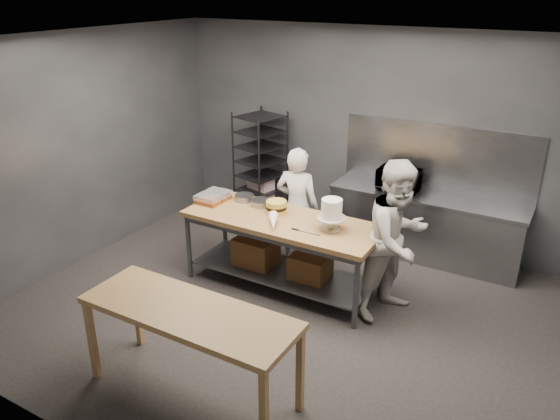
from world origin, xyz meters
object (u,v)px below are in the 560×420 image
at_px(work_table, 281,244).
at_px(chef_right, 397,240).
at_px(chef_behind, 297,207).
at_px(layer_cake, 276,207).
at_px(microwave, 398,180).
at_px(speed_rack, 261,169).
at_px(frosted_cake_stand, 332,211).
at_px(near_counter, 189,318).

relative_size(work_table, chef_right, 1.32).
distance_m(chef_behind, layer_cake, 0.58).
relative_size(chef_right, microwave, 3.36).
xyz_separation_m(work_table, chef_right, (1.40, 0.15, 0.34)).
height_order(work_table, chef_right, chef_right).
relative_size(speed_rack, layer_cake, 6.98).
bearing_deg(microwave, speed_rack, -177.87).
xyz_separation_m(microwave, layer_cake, (-1.00, -1.56, -0.05)).
relative_size(microwave, frosted_cake_stand, 1.44).
distance_m(chef_right, microwave, 1.60).
bearing_deg(speed_rack, microwave, 2.13).
height_order(chef_behind, layer_cake, chef_behind).
bearing_deg(chef_right, speed_rack, 84.88).
relative_size(speed_rack, microwave, 3.23).
height_order(frosted_cake_stand, layer_cake, frosted_cake_stand).
xyz_separation_m(near_counter, chef_behind, (-0.40, 2.73, -0.01)).
bearing_deg(near_counter, chef_behind, 98.29).
relative_size(near_counter, speed_rack, 1.14).
height_order(microwave, frosted_cake_stand, frosted_cake_stand).
relative_size(chef_behind, chef_right, 0.88).
bearing_deg(frosted_cake_stand, layer_cake, 172.07).
bearing_deg(frosted_cake_stand, chef_behind, 140.28).
height_order(work_table, frosted_cake_stand, frosted_cake_stand).
height_order(near_counter, chef_behind, chef_behind).
xyz_separation_m(work_table, speed_rack, (-1.27, 1.58, 0.28)).
xyz_separation_m(work_table, microwave, (0.88, 1.66, 0.48)).
relative_size(chef_behind, frosted_cake_stand, 4.28).
bearing_deg(chef_behind, work_table, 94.01).
height_order(speed_rack, frosted_cake_stand, speed_rack).
relative_size(near_counter, frosted_cake_stand, 5.32).
bearing_deg(chef_behind, near_counter, 91.61).
bearing_deg(chef_behind, speed_rack, -45.78).
height_order(near_counter, frosted_cake_stand, frosted_cake_stand).
height_order(work_table, near_counter, work_table).
bearing_deg(microwave, near_counter, -99.26).
bearing_deg(layer_cake, microwave, 57.23).
relative_size(frosted_cake_stand, layer_cake, 1.50).
xyz_separation_m(chef_behind, frosted_cake_stand, (0.79, -0.66, 0.35)).
distance_m(work_table, microwave, 1.94).
relative_size(speed_rack, chef_right, 0.96).
bearing_deg(frosted_cake_stand, microwave, 82.55).
bearing_deg(microwave, chef_right, -71.24).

